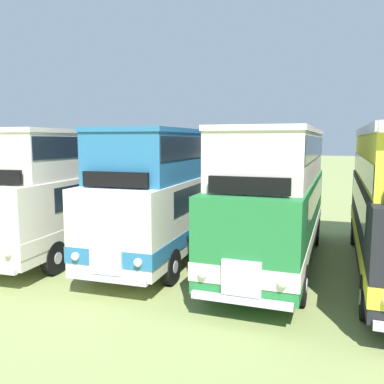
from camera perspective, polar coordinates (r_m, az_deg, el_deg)
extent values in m
cube|color=silver|center=(16.72, -15.06, -1.33)|extent=(3.11, 10.46, 2.30)
cube|color=silver|center=(16.82, -14.99, -3.35)|extent=(3.15, 10.50, 0.44)
cube|color=#19232D|center=(16.99, -14.42, 0.86)|extent=(3.00, 8.07, 0.76)
sphere|color=#EAEACC|center=(12.19, -24.34, -7.79)|extent=(0.22, 0.22, 0.22)
cube|color=silver|center=(16.77, -14.82, 5.22)|extent=(2.96, 9.56, 1.50)
cube|color=silver|center=(16.76, -14.91, 8.03)|extent=(3.02, 9.66, 0.14)
cube|color=#19232D|center=(16.76, -14.86, 6.25)|extent=(2.99, 9.46, 0.68)
cylinder|color=black|center=(13.44, -18.72, -8.71)|extent=(0.34, 1.05, 1.04)
cylinder|color=silver|center=(13.35, -18.18, -8.79)|extent=(0.04, 0.36, 0.36)
cylinder|color=black|center=(19.34, -6.78, -3.53)|extent=(0.34, 1.05, 1.04)
cylinder|color=silver|center=(19.28, -6.37, -3.56)|extent=(0.04, 0.36, 0.36)
cylinder|color=black|center=(20.35, -12.74, -3.12)|extent=(0.34, 1.05, 1.04)
cylinder|color=silver|center=(20.42, -13.11, -3.09)|extent=(0.04, 0.36, 0.36)
cube|color=silver|center=(15.12, -2.62, -1.98)|extent=(2.93, 10.03, 2.30)
cube|color=teal|center=(15.23, -2.61, -4.21)|extent=(2.97, 10.08, 0.44)
cube|color=#19232D|center=(15.41, -2.12, 0.45)|extent=(2.85, 7.64, 0.76)
cube|color=#19232D|center=(10.61, -11.83, -2.55)|extent=(2.20, 0.20, 0.90)
cube|color=silver|center=(10.80, -11.94, -9.19)|extent=(0.90, 0.16, 0.80)
cube|color=silver|center=(10.92, -11.95, -11.75)|extent=(2.30, 0.24, 0.16)
sphere|color=#EAEACC|center=(10.39, -7.58, -9.76)|extent=(0.22, 0.22, 0.22)
sphere|color=#EAEACC|center=(11.25, -16.01, -8.65)|extent=(0.22, 0.22, 0.22)
cube|color=teal|center=(15.17, -2.34, 5.27)|extent=(2.79, 9.13, 1.50)
cube|color=teal|center=(15.16, -2.36, 8.37)|extent=(2.85, 9.23, 0.14)
cube|color=#19232D|center=(15.16, -2.34, 6.40)|extent=(2.83, 9.03, 0.68)
cube|color=black|center=(10.94, -10.67, 1.74)|extent=(1.90, 0.20, 0.40)
cylinder|color=black|center=(11.93, -2.99, -10.36)|extent=(0.32, 1.05, 1.04)
cylinder|color=silver|center=(11.88, -2.30, -10.43)|extent=(0.04, 0.36, 0.36)
cylinder|color=black|center=(12.88, -12.74, -9.18)|extent=(0.32, 1.05, 1.04)
cylinder|color=silver|center=(12.96, -13.32, -9.11)|extent=(0.04, 0.36, 0.36)
cylinder|color=black|center=(18.00, 4.35, -4.31)|extent=(0.32, 1.05, 1.04)
cylinder|color=silver|center=(17.97, 4.81, -4.34)|extent=(0.04, 0.36, 0.36)
cylinder|color=black|center=(18.65, -2.56, -3.89)|extent=(0.32, 1.05, 1.04)
cylinder|color=silver|center=(18.70, -3.00, -3.86)|extent=(0.04, 0.36, 0.36)
cube|color=#237538|center=(13.82, 11.55, -3.01)|extent=(2.53, 9.75, 2.30)
cube|color=silver|center=(13.94, 11.49, -5.43)|extent=(2.57, 9.79, 0.44)
cube|color=#19232D|center=(14.12, 11.85, -0.33)|extent=(2.55, 7.35, 0.76)
cube|color=#19232D|center=(9.04, 7.18, -4.15)|extent=(2.20, 0.11, 0.90)
cube|color=silver|center=(9.27, 6.90, -11.87)|extent=(0.90, 0.12, 0.80)
cube|color=silver|center=(9.42, 6.81, -14.80)|extent=(2.30, 0.15, 0.16)
sphere|color=#EAEACC|center=(9.12, 12.54, -12.33)|extent=(0.22, 0.22, 0.22)
sphere|color=#EAEACC|center=(9.49, 1.48, -11.36)|extent=(0.22, 0.22, 0.22)
cube|color=silver|center=(13.86, 11.91, 4.93)|extent=(2.42, 8.85, 1.50)
cube|color=silver|center=(13.85, 12.00, 8.32)|extent=(2.48, 8.95, 0.14)
cube|color=#19232D|center=(13.85, 11.94, 6.17)|extent=(2.46, 8.75, 0.68)
cube|color=black|center=(9.40, 7.91, 0.90)|extent=(1.90, 0.13, 0.40)
cylinder|color=black|center=(10.84, 14.96, -12.44)|extent=(0.28, 1.04, 1.04)
cylinder|color=silver|center=(10.83, 15.77, -12.48)|extent=(0.02, 0.36, 0.36)
cylinder|color=black|center=(11.25, 2.97, -11.47)|extent=(0.28, 1.04, 1.04)
cylinder|color=silver|center=(11.29, 2.22, -11.39)|extent=(0.02, 0.36, 0.36)
cylinder|color=black|center=(16.94, 16.85, -5.34)|extent=(0.28, 1.04, 1.04)
cylinder|color=silver|center=(16.94, 17.36, -5.37)|extent=(0.02, 0.36, 0.36)
cylinder|color=black|center=(17.20, 9.15, -4.93)|extent=(0.28, 1.04, 1.04)
cylinder|color=silver|center=(17.23, 8.66, -4.90)|extent=(0.02, 0.36, 0.36)
cube|color=silver|center=(13.86, 22.84, 7.82)|extent=(0.17, 9.77, 0.24)
cylinder|color=black|center=(10.52, 23.23, -13.41)|extent=(0.29, 1.04, 1.04)
cylinder|color=silver|center=(10.51, 22.39, -13.39)|extent=(0.02, 0.36, 0.36)
cylinder|color=black|center=(17.52, 21.80, -5.14)|extent=(0.29, 1.04, 1.04)
cylinder|color=silver|center=(17.51, 21.31, -5.12)|extent=(0.02, 0.36, 0.36)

